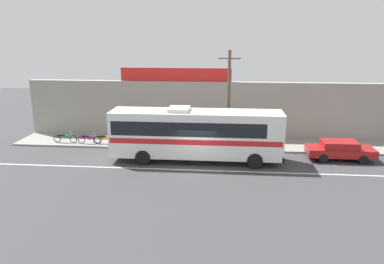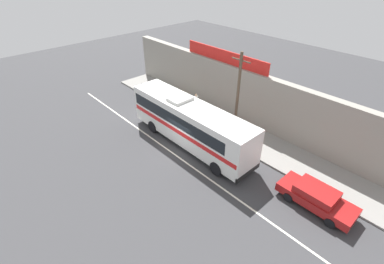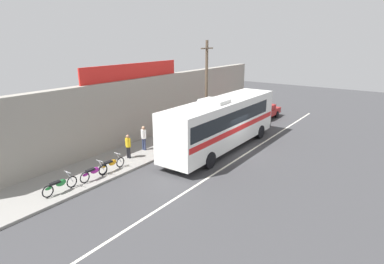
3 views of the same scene
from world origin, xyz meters
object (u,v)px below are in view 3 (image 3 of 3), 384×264
Objects in this scene: utility_pole at (206,87)px; motorcycle_black at (111,164)px; motorcycle_green at (94,172)px; motorcycle_orange at (59,185)px; intercity_bus at (222,121)px; parked_car at (264,111)px; pedestrian_far_right at (128,145)px; pedestrian_near_shop at (144,136)px.

utility_pole is 3.79× the size of motorcycle_black.
motorcycle_orange is at bearing 177.00° from motorcycle_green.
motorcycle_green and motorcycle_orange have the same top height.
motorcycle_black is at bearing 157.15° from intercity_bus.
parked_car is 2.91× the size of pedestrian_far_right.
pedestrian_far_right is (2.06, 0.71, 0.48)m from motorcycle_black.
utility_pole is at bearing -12.51° from pedestrian_near_shop.
pedestrian_far_right is at bearing 19.13° from motorcycle_black.
motorcycle_black is at bearing 173.67° from parked_car.
utility_pole is 4.31× the size of pedestrian_near_shop.
utility_pole is at bearing 50.84° from intercity_bus.
pedestrian_near_shop reaches higher than pedestrian_far_right.
utility_pole is at bearing -7.72° from pedestrian_far_right.
pedestrian_near_shop is at bearing 9.01° from pedestrian_far_right.
motorcycle_green is 0.96× the size of motorcycle_black.
parked_car is 0.62× the size of utility_pole.
motorcycle_orange is at bearing -172.52° from pedestrian_far_right.
pedestrian_near_shop is at bearing 131.35° from intercity_bus.
pedestrian_near_shop is at bearing 167.49° from utility_pole.
motorcycle_orange is 1.15× the size of pedestrian_near_shop.
utility_pole is 3.74× the size of motorcycle_orange.
parked_car is at bearing -12.04° from pedestrian_near_shop.
pedestrian_near_shop is (7.15, 0.99, 0.57)m from motorcycle_orange.
pedestrian_near_shop is at bearing 12.00° from motorcycle_green.
motorcycle_green is at bearing -3.00° from motorcycle_orange.
pedestrian_far_right reaches higher than motorcycle_orange.
motorcycle_green is 1.09× the size of pedestrian_near_shop.
motorcycle_green is 3.54m from pedestrian_far_right.
utility_pole is at bearing 168.31° from parked_car.
pedestrian_far_right is (3.41, 0.82, 0.48)m from motorcycle_green.
utility_pole is 10.27m from motorcycle_black.
intercity_bus is at bearing -48.65° from pedestrian_near_shop.
pedestrian_near_shop reaches higher than motorcycle_black.
utility_pole is 11.55m from motorcycle_green.
motorcycle_orange is 3.37m from motorcycle_black.
utility_pole reaches higher than pedestrian_near_shop.
parked_car is 19.00m from motorcycle_green.
pedestrian_near_shop is (5.14, 1.09, 0.57)m from motorcycle_green.
motorcycle_black is 3.96m from pedestrian_near_shop.
parked_car is at bearing -11.69° from utility_pole.
motorcycle_green is 2.02m from motorcycle_orange.
parked_car is 8.66m from utility_pole.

